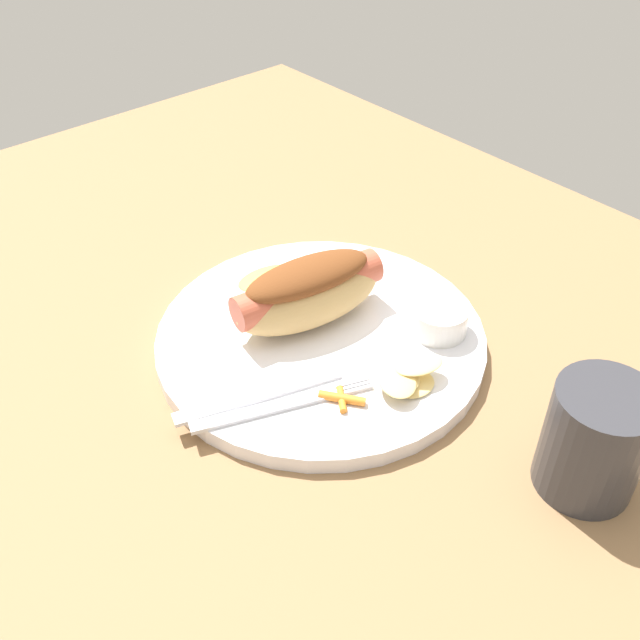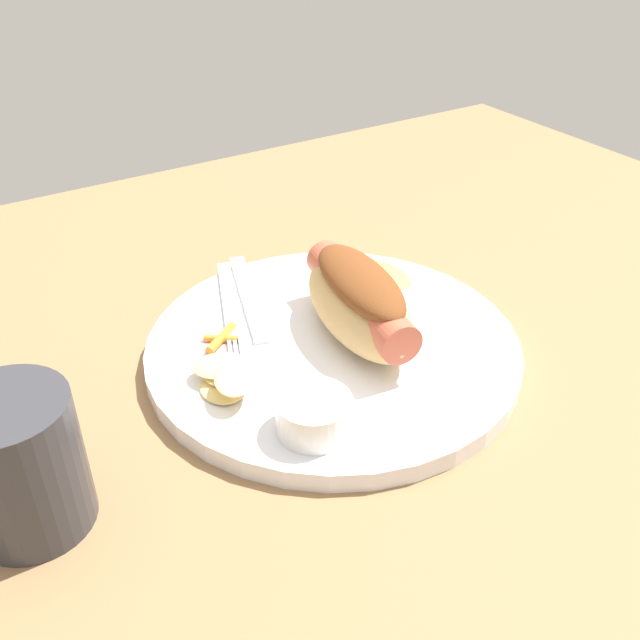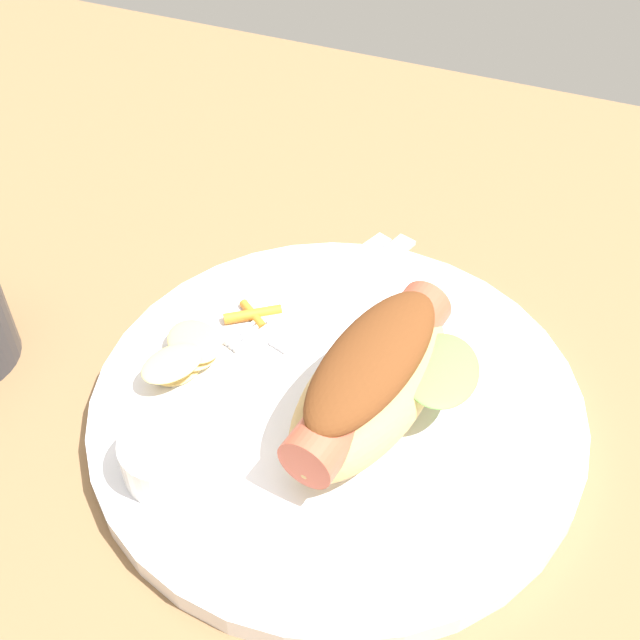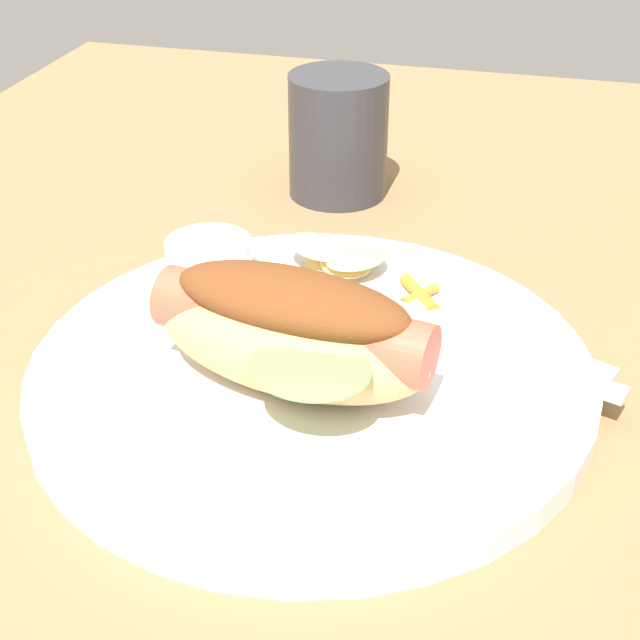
# 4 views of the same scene
# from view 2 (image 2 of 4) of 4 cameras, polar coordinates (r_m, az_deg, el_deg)

# --- Properties ---
(ground_plane) EXTENTS (1.20, 0.90, 0.02)m
(ground_plane) POSITION_cam_2_polar(r_m,az_deg,el_deg) (0.61, 0.26, -2.81)
(ground_plane) COLOR olive
(plate) EXTENTS (0.31, 0.31, 0.02)m
(plate) POSITION_cam_2_polar(r_m,az_deg,el_deg) (0.59, 0.80, -2.30)
(plate) COLOR white
(plate) RESTS_ON ground_plane
(hot_dog) EXTENTS (0.11, 0.16, 0.06)m
(hot_dog) POSITION_cam_2_polar(r_m,az_deg,el_deg) (0.58, 3.22, 1.62)
(hot_dog) COLOR tan
(hot_dog) RESTS_ON plate
(sauce_ramekin) EXTENTS (0.05, 0.05, 0.03)m
(sauce_ramekin) POSITION_cam_2_polar(r_m,az_deg,el_deg) (0.49, -0.50, -7.59)
(sauce_ramekin) COLOR white
(sauce_ramekin) RESTS_ON plate
(fork) EXTENTS (0.07, 0.15, 0.00)m
(fork) POSITION_cam_2_polar(r_m,az_deg,el_deg) (0.63, -7.26, 1.15)
(fork) COLOR silver
(fork) RESTS_ON plate
(knife) EXTENTS (0.06, 0.15, 0.00)m
(knife) POSITION_cam_2_polar(r_m,az_deg,el_deg) (0.65, -5.76, 1.88)
(knife) COLOR silver
(knife) RESTS_ON plate
(chips_pile) EXTENTS (0.05, 0.08, 0.02)m
(chips_pile) POSITION_cam_2_polar(r_m,az_deg,el_deg) (0.54, -7.59, -4.55)
(chips_pile) COLOR #E7C878
(chips_pile) RESTS_ON plate
(carrot_garnish) EXTENTS (0.04, 0.03, 0.01)m
(carrot_garnish) POSITION_cam_2_polar(r_m,az_deg,el_deg) (0.59, -7.93, -1.46)
(carrot_garnish) COLOR orange
(carrot_garnish) RESTS_ON plate
(drinking_cup) EXTENTS (0.08, 0.08, 0.09)m
(drinking_cup) POSITION_cam_2_polar(r_m,az_deg,el_deg) (0.47, -22.89, -10.63)
(drinking_cup) COLOR #333338
(drinking_cup) RESTS_ON ground_plane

